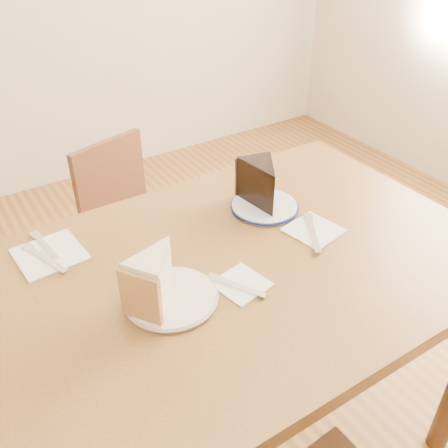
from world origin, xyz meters
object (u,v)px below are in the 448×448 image
plate_cream (171,298)px  carrot_cake (157,278)px  table (240,292)px  chair_far (135,228)px  chocolate_cake (263,187)px  plate_navy (264,206)px

plate_cream → carrot_cake: (-0.02, 0.01, 0.06)m
table → plate_cream: (-0.20, -0.03, 0.10)m
table → plate_cream: bearing=-171.0°
chair_far → plate_cream: bearing=56.9°
carrot_cake → chocolate_cake: (0.40, 0.18, -0.00)m
carrot_cake → chocolate_cake: size_ratio=0.88×
carrot_cake → chocolate_cake: 0.44m
carrot_cake → table: bearing=62.6°
plate_cream → carrot_cake: bearing=161.9°
chocolate_cake → plate_navy: bearing=144.2°
chair_far → carrot_cake: 0.90m
plate_cream → plate_navy: size_ratio=1.08×
plate_cream → carrot_cake: carrot_cake is taller
chair_far → plate_navy: 0.70m
plate_cream → chocolate_cake: chocolate_cake is taller
table → chair_far: bearing=87.7°
chair_far → plate_navy: bearing=88.2°
plate_cream → carrot_cake: 0.07m
table → plate_cream: size_ratio=6.27×
chair_far → chocolate_cake: size_ratio=5.33×
plate_navy → chocolate_cake: size_ratio=1.30×
plate_cream → carrot_cake: size_ratio=1.59×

